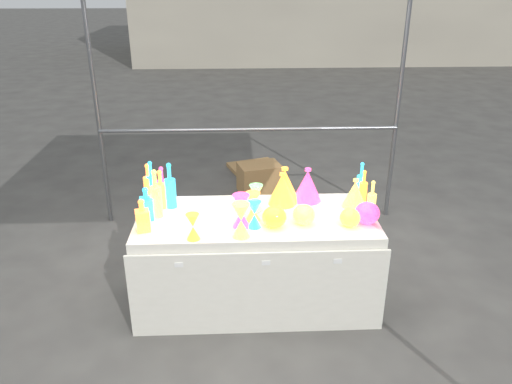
{
  "coord_description": "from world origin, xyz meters",
  "views": [
    {
      "loc": [
        -0.15,
        -3.38,
        2.42
      ],
      "look_at": [
        0.0,
        0.0,
        0.95
      ],
      "focal_mm": 35.0,
      "sensor_mm": 36.0,
      "label": 1
    }
  ],
  "objects_px": {
    "display_table": "(256,260)",
    "globe_0": "(350,219)",
    "decanter_0": "(142,215)",
    "lampshade_0": "(285,184)",
    "cardboard_box_closed": "(260,178)",
    "hourglass_0": "(193,227)",
    "bottle_0": "(148,182)"
  },
  "relations": [
    {
      "from": "decanter_0",
      "to": "globe_0",
      "type": "relative_size",
      "value": 1.63
    },
    {
      "from": "hourglass_0",
      "to": "display_table",
      "type": "bearing_deg",
      "value": 36.07
    },
    {
      "from": "cardboard_box_closed",
      "to": "hourglass_0",
      "type": "distance_m",
      "value": 2.68
    },
    {
      "from": "bottle_0",
      "to": "lampshade_0",
      "type": "relative_size",
      "value": 1.08
    },
    {
      "from": "display_table",
      "to": "globe_0",
      "type": "xyz_separation_m",
      "value": [
        0.67,
        -0.18,
        0.44
      ]
    },
    {
      "from": "globe_0",
      "to": "hourglass_0",
      "type": "bearing_deg",
      "value": -172.6
    },
    {
      "from": "cardboard_box_closed",
      "to": "globe_0",
      "type": "bearing_deg",
      "value": -92.32
    },
    {
      "from": "hourglass_0",
      "to": "decanter_0",
      "type": "bearing_deg",
      "value": 158.73
    },
    {
      "from": "display_table",
      "to": "cardboard_box_closed",
      "type": "bearing_deg",
      "value": 86.36
    },
    {
      "from": "globe_0",
      "to": "cardboard_box_closed",
      "type": "bearing_deg",
      "value": 102.56
    },
    {
      "from": "display_table",
      "to": "cardboard_box_closed",
      "type": "xyz_separation_m",
      "value": [
        0.14,
        2.2,
        -0.2
      ]
    },
    {
      "from": "decanter_0",
      "to": "lampshade_0",
      "type": "height_order",
      "value": "lampshade_0"
    },
    {
      "from": "cardboard_box_closed",
      "to": "lampshade_0",
      "type": "distance_m",
      "value": 2.05
    },
    {
      "from": "decanter_0",
      "to": "globe_0",
      "type": "distance_m",
      "value": 1.48
    },
    {
      "from": "display_table",
      "to": "lampshade_0",
      "type": "height_order",
      "value": "lampshade_0"
    },
    {
      "from": "decanter_0",
      "to": "lampshade_0",
      "type": "xyz_separation_m",
      "value": [
        1.05,
        0.47,
        0.02
      ]
    },
    {
      "from": "cardboard_box_closed",
      "to": "globe_0",
      "type": "relative_size",
      "value": 3.23
    },
    {
      "from": "display_table",
      "to": "hourglass_0",
      "type": "distance_m",
      "value": 0.73
    },
    {
      "from": "globe_0",
      "to": "lampshade_0",
      "type": "distance_m",
      "value": 0.64
    },
    {
      "from": "cardboard_box_closed",
      "to": "globe_0",
      "type": "distance_m",
      "value": 2.52
    },
    {
      "from": "decanter_0",
      "to": "globe_0",
      "type": "xyz_separation_m",
      "value": [
        1.48,
        0.0,
        -0.06
      ]
    },
    {
      "from": "cardboard_box_closed",
      "to": "lampshade_0",
      "type": "height_order",
      "value": "lampshade_0"
    },
    {
      "from": "cardboard_box_closed",
      "to": "globe_0",
      "type": "xyz_separation_m",
      "value": [
        0.53,
        -2.38,
        0.63
      ]
    },
    {
      "from": "display_table",
      "to": "globe_0",
      "type": "relative_size",
      "value": 12.24
    },
    {
      "from": "cardboard_box_closed",
      "to": "decanter_0",
      "type": "relative_size",
      "value": 1.98
    },
    {
      "from": "bottle_0",
      "to": "hourglass_0",
      "type": "distance_m",
      "value": 0.8
    },
    {
      "from": "globe_0",
      "to": "decanter_0",
      "type": "bearing_deg",
      "value": -179.87
    },
    {
      "from": "decanter_0",
      "to": "cardboard_box_closed",
      "type": "bearing_deg",
      "value": 52.77
    },
    {
      "from": "display_table",
      "to": "decanter_0",
      "type": "height_order",
      "value": "decanter_0"
    },
    {
      "from": "display_table",
      "to": "bottle_0",
      "type": "height_order",
      "value": "bottle_0"
    },
    {
      "from": "display_table",
      "to": "hourglass_0",
      "type": "bearing_deg",
      "value": -143.93
    },
    {
      "from": "hourglass_0",
      "to": "lampshade_0",
      "type": "xyz_separation_m",
      "value": [
        0.69,
        0.61,
        0.05
      ]
    }
  ]
}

